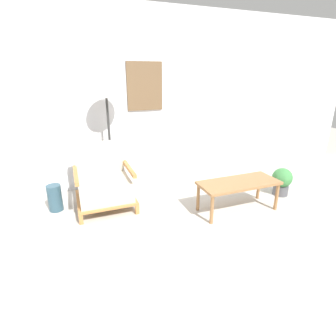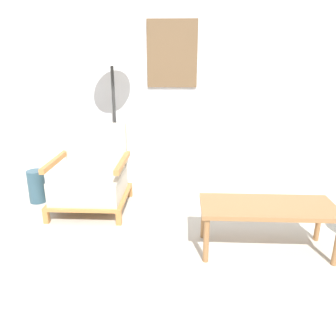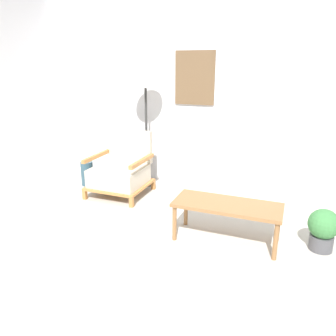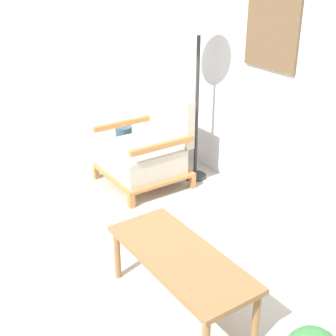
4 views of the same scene
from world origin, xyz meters
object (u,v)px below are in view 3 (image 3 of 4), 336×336
object	(u,v)px
floor_lamp	(145,83)
potted_plant	(323,228)
coffee_table	(227,208)
vase	(87,173)
armchair	(121,171)

from	to	relation	value
floor_lamp	potted_plant	world-z (taller)	floor_lamp
floor_lamp	coffee_table	size ratio (longest dim) A/B	1.57
floor_lamp	vase	bearing A→B (deg)	-157.28
coffee_table	potted_plant	distance (m)	0.92
floor_lamp	coffee_table	distance (m)	2.19
potted_plant	vase	bearing A→B (deg)	167.63
vase	floor_lamp	bearing A→B (deg)	22.72
armchair	vase	xyz separation A→B (m)	(-0.64, 0.11, -0.14)
floor_lamp	vase	size ratio (longest dim) A/B	4.68
floor_lamp	vase	world-z (taller)	floor_lamp
armchair	potted_plant	world-z (taller)	armchair
potted_plant	floor_lamp	bearing A→B (deg)	156.06
vase	potted_plant	bearing A→B (deg)	-12.37
coffee_table	vase	bearing A→B (deg)	159.22
coffee_table	vase	size ratio (longest dim) A/B	2.97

